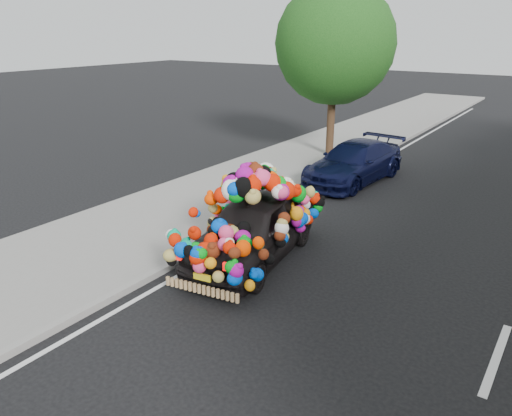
% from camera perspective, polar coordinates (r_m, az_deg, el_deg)
% --- Properties ---
extents(ground, '(100.00, 100.00, 0.00)m').
position_cam_1_polar(ground, '(9.31, 3.32, -9.32)').
color(ground, black).
rests_on(ground, ground).
extents(sidewalk, '(4.00, 60.00, 0.12)m').
position_cam_1_polar(sidewalk, '(11.84, -14.84, -3.05)').
color(sidewalk, gray).
rests_on(sidewalk, ground).
extents(kerb, '(0.15, 60.00, 0.13)m').
position_cam_1_polar(kerb, '(10.54, -7.74, -5.44)').
color(kerb, gray).
rests_on(kerb, ground).
extents(lane_markings, '(6.00, 50.00, 0.01)m').
position_cam_1_polar(lane_markings, '(8.37, 25.77, -15.18)').
color(lane_markings, silver).
rests_on(lane_markings, ground).
extents(tree_near_sidewalk, '(4.20, 4.20, 6.13)m').
position_cam_1_polar(tree_near_sidewalk, '(18.32, 8.99, 18.06)').
color(tree_near_sidewalk, '#332114').
rests_on(tree_near_sidewalk, ground).
extents(plush_art_car, '(2.49, 4.33, 1.98)m').
position_cam_1_polar(plush_art_car, '(10.12, -0.38, -0.56)').
color(plush_art_car, black).
rests_on(plush_art_car, ground).
extents(navy_sedan, '(2.11, 4.34, 1.22)m').
position_cam_1_polar(navy_sedan, '(15.83, 11.14, 5.14)').
color(navy_sedan, black).
rests_on(navy_sedan, ground).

